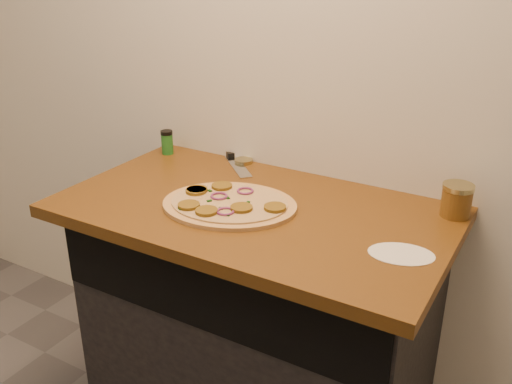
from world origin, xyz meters
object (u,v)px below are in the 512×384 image
Objects in this scene: salsa_jar at (457,200)px; spice_shaker at (167,142)px; pizza at (228,204)px; chefs_knife at (232,158)px.

spice_shaker is at bearing 179.76° from salsa_jar.
salsa_jar reaches higher than pizza.
salsa_jar is 1.08m from spice_shaker.
chefs_knife is 2.94× the size of spice_shaker.
spice_shaker is (-1.08, 0.00, -0.00)m from salsa_jar.
chefs_knife is 0.83m from salsa_jar.
chefs_knife is (-0.21, 0.36, -0.00)m from pizza.
pizza is 1.88× the size of chefs_knife.
pizza reaches higher than chefs_knife.
pizza is 5.08× the size of salsa_jar.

